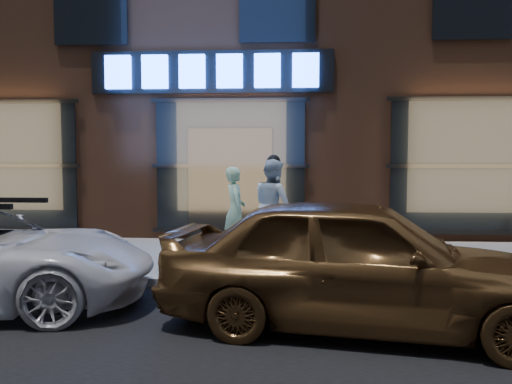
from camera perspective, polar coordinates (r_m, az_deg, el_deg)
ground at (r=7.08m, az=-6.55°, el=-10.63°), size 90.00×90.00×0.00m
curb at (r=7.06m, az=-6.56°, el=-10.16°), size 60.00×0.25×0.12m
storefront_building at (r=15.16m, az=-1.22°, el=16.82°), size 30.20×8.28×10.30m
man_bowtie at (r=9.34m, az=-2.40°, el=-2.04°), size 0.53×0.67×1.61m
man_cap at (r=9.42m, az=2.02°, el=-1.53°), size 0.99×1.07×1.75m
gold_sedan at (r=5.34m, az=11.66°, el=-7.82°), size 4.33×2.33×1.40m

